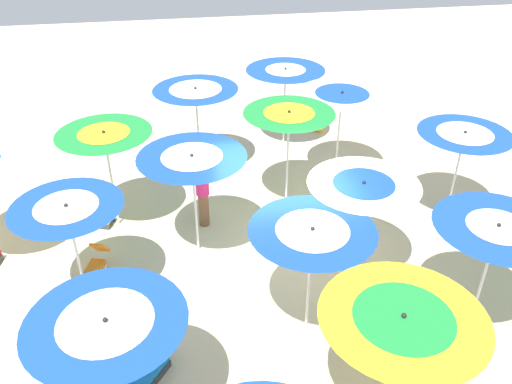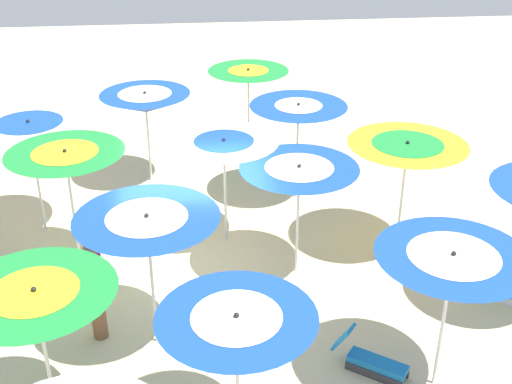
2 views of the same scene
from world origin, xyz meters
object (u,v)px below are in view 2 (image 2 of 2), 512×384
at_px(beach_umbrella_11, 298,113).
at_px(beach_umbrella_15, 248,77).
at_px(beach_umbrella_6, 299,178).
at_px(beachgoer_0, 95,289).
at_px(beach_umbrella_10, 224,150).
at_px(beach_umbrella_14, 145,103).
at_px(lounger_3, 500,287).
at_px(beach_umbrella_9, 66,162).
at_px(beach_umbrella_2, 452,268).
at_px(beach_umbrella_13, 29,130).
at_px(beach_umbrella_1, 237,328).
at_px(beach_umbrella_4, 36,302).
at_px(beach_umbrella_7, 407,151).
at_px(lounger_0, 372,360).
at_px(beach_umbrella_5, 147,227).

bearing_deg(beach_umbrella_11, beach_umbrella_15, -71.47).
relative_size(beach_umbrella_6, beachgoer_0, 1.25).
bearing_deg(beach_umbrella_6, beach_umbrella_10, -46.28).
bearing_deg(beach_umbrella_14, lounger_3, 139.94).
distance_m(beach_umbrella_9, beachgoer_0, 2.51).
bearing_deg(beach_umbrella_2, beach_umbrella_13, -38.18).
bearing_deg(beach_umbrella_11, beach_umbrella_6, 81.39).
height_order(beach_umbrella_10, beachgoer_0, beach_umbrella_10).
bearing_deg(beach_umbrella_14, beach_umbrella_6, 124.57).
relative_size(beach_umbrella_1, beach_umbrella_4, 0.92).
distance_m(beach_umbrella_7, beach_umbrella_14, 6.12).
bearing_deg(lounger_0, beach_umbrella_13, 175.92).
distance_m(beach_umbrella_1, beach_umbrella_9, 5.28).
relative_size(beach_umbrella_6, lounger_0, 1.96).
height_order(beach_umbrella_7, beach_umbrella_9, beach_umbrella_9).
bearing_deg(beach_umbrella_4, beach_umbrella_1, 168.58).
distance_m(beach_umbrella_11, lounger_0, 6.10).
bearing_deg(beach_umbrella_11, lounger_3, 125.92).
relative_size(beach_umbrella_5, beach_umbrella_11, 1.05).
bearing_deg(beach_umbrella_13, beach_umbrella_4, 101.70).
bearing_deg(beach_umbrella_10, beach_umbrella_13, -10.91).
height_order(beach_umbrella_5, beach_umbrella_14, beach_umbrella_5).
distance_m(beach_umbrella_13, lounger_3, 9.27).
bearing_deg(beach_umbrella_11, beachgoer_0, 49.34).
distance_m(beach_umbrella_10, beachgoer_0, 3.78).
relative_size(beach_umbrella_2, beach_umbrella_6, 1.04).
height_order(beach_umbrella_2, beach_umbrella_10, beach_umbrella_2).
height_order(beach_umbrella_7, beach_umbrella_15, beach_umbrella_7).
height_order(beach_umbrella_2, beach_umbrella_9, beach_umbrella_9).
xyz_separation_m(beach_umbrella_10, beach_umbrella_15, (-0.85, -4.25, 0.10)).
bearing_deg(beach_umbrella_9, beach_umbrella_10, -164.08).
relative_size(beach_umbrella_1, beach_umbrella_9, 0.89).
bearing_deg(beach_umbrella_6, beach_umbrella_1, 70.96).
bearing_deg(beach_umbrella_4, beach_umbrella_10, -118.02).
bearing_deg(beach_umbrella_9, beach_umbrella_7, -178.53).
bearing_deg(beachgoer_0, beach_umbrella_5, -82.03).
height_order(beach_umbrella_1, beach_umbrella_11, beach_umbrella_11).
distance_m(beach_umbrella_1, beachgoer_0, 3.40).
distance_m(beach_umbrella_6, beach_umbrella_14, 5.06).
height_order(lounger_0, lounger_3, lounger_0).
distance_m(beach_umbrella_1, beach_umbrella_4, 2.49).
xyz_separation_m(beach_umbrella_13, beach_umbrella_15, (-4.59, -3.52, -0.18)).
distance_m(beach_umbrella_15, beachgoer_0, 7.84).
bearing_deg(lounger_3, beachgoer_0, -135.97).
bearing_deg(beachgoer_0, beach_umbrella_9, 36.95).
relative_size(beach_umbrella_5, beach_umbrella_15, 1.04).
xyz_separation_m(beach_umbrella_10, beach_umbrella_14, (1.63, -2.86, 0.00)).
bearing_deg(beach_umbrella_1, beach_umbrella_13, -59.41).
relative_size(beach_umbrella_10, beach_umbrella_14, 0.99).
bearing_deg(beach_umbrella_7, beachgoer_0, 21.69).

